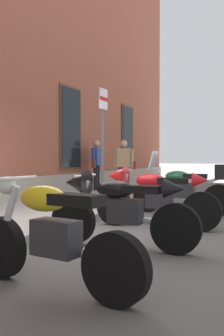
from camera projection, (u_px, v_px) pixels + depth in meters
ground_plane at (72, 231)px, 6.15m from camera, size 140.00×140.00×0.00m
sidewalk at (5, 221)px, 6.72m from camera, size 33.83×2.76×0.15m
motorcycle_yellow_naked at (50, 236)px, 3.39m from camera, size 0.62×1.96×1.02m
motorcycle_black_sport at (116, 206)px, 4.96m from camera, size 0.62×2.09×1.03m
motorcycle_red_sport at (152, 194)px, 6.40m from camera, size 0.62×2.17×1.05m
motorcycle_green_touring at (187, 188)px, 7.97m from camera, size 0.62×2.16×1.34m
pedestrian_tan_coat at (124, 164)px, 11.00m from camera, size 0.32×0.64×1.57m
pedestrian_blue_top at (97, 162)px, 12.19m from camera, size 0.66×0.24×1.62m
parking_sign at (103, 130)px, 8.07m from camera, size 0.36×0.07×2.56m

